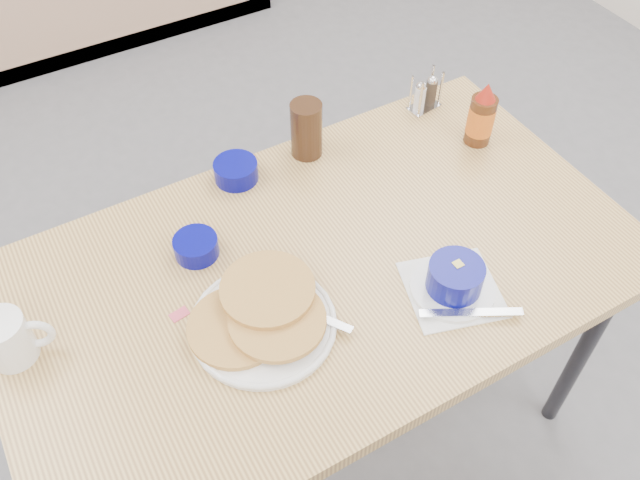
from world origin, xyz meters
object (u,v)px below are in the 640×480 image
coffee_mug (9,338)px  grits_setting (455,281)px  pancake_plate (262,318)px  amber_tumbler (306,129)px  dining_table (322,282)px  creamer_bowl (196,247)px  condiment_caddy (425,96)px  butter_bowl (236,171)px  syrup_bottle (481,117)px

coffee_mug → grits_setting: coffee_mug is taller
pancake_plate → grits_setting: (0.39, -0.12, 0.01)m
coffee_mug → amber_tumbler: bearing=16.8°
dining_table → creamer_bowl: bearing=143.3°
condiment_caddy → pancake_plate: bearing=-157.4°
grits_setting → creamer_bowl: 0.56m
butter_bowl → coffee_mug: bearing=-157.9°
coffee_mug → creamer_bowl: size_ratio=1.38×
pancake_plate → butter_bowl: (0.14, 0.41, 0.00)m
pancake_plate → dining_table: bearing=22.1°
pancake_plate → coffee_mug: 0.48m
syrup_bottle → creamer_bowl: bearing=179.6°
grits_setting → butter_bowl: grits_setting is taller
butter_bowl → pancake_plate: bearing=-108.3°
condiment_caddy → coffee_mug: bearing=-176.4°
condiment_caddy → syrup_bottle: size_ratio=0.61×
dining_table → condiment_caddy: size_ratio=13.12×
creamer_bowl → syrup_bottle: size_ratio=0.56×
pancake_plate → butter_bowl: pancake_plate is taller
condiment_caddy → dining_table: bearing=-154.7°
pancake_plate → creamer_bowl: bearing=99.8°
coffee_mug → butter_bowl: size_ratio=1.27×
syrup_bottle → condiment_caddy: bearing=101.8°
butter_bowl → condiment_caddy: condiment_caddy is taller
butter_bowl → amber_tumbler: 0.20m
syrup_bottle → dining_table: bearing=-163.8°
butter_bowl → syrup_bottle: syrup_bottle is taller
creamer_bowl → grits_setting: bearing=-40.4°
coffee_mug → creamer_bowl: (0.41, 0.06, -0.03)m
dining_table → pancake_plate: bearing=-157.9°
creamer_bowl → butter_bowl: size_ratio=0.92×
grits_setting → amber_tumbler: size_ratio=1.69×
grits_setting → condiment_caddy: size_ratio=2.36×
coffee_mug → grits_setting: size_ratio=0.54×
pancake_plate → coffee_mug: size_ratio=2.23×
pancake_plate → syrup_bottle: 0.77m
butter_bowl → amber_tumbler: bearing=-0.6°
creamer_bowl → butter_bowl: butter_bowl is taller
creamer_bowl → dining_table: bearing=-36.7°
creamer_bowl → amber_tumbler: amber_tumbler is taller
coffee_mug → amber_tumbler: (0.78, 0.24, 0.02)m
butter_bowl → condiment_caddy: (0.56, 0.00, 0.01)m
coffee_mug → butter_bowl: bearing=22.1°
butter_bowl → creamer_bowl: bearing=-135.6°
grits_setting → condiment_caddy: 0.62m
coffee_mug → pancake_plate: bearing=-21.4°
creamer_bowl → condiment_caddy: (0.74, 0.17, 0.02)m
creamer_bowl → amber_tumbler: size_ratio=0.66×
grits_setting → condiment_caddy: condiment_caddy is taller
dining_table → amber_tumbler: bearing=66.0°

